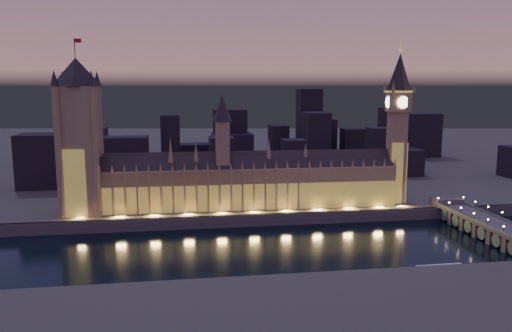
{
  "coord_description": "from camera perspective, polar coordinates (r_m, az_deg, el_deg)",
  "views": [
    {
      "loc": [
        -44.45,
        -274.26,
        91.13
      ],
      "look_at": [
        5.0,
        55.0,
        38.0
      ],
      "focal_mm": 35.0,
      "sensor_mm": 36.0,
      "label": 1
    }
  ],
  "objects": [
    {
      "name": "city_backdrop",
      "position": [
        530.73,
        0.05,
        2.59
      ],
      "size": [
        454.56,
        215.63,
        86.66
      ],
      "color": "black",
      "rests_on": "north_bank"
    },
    {
      "name": "ground_plane",
      "position": [
        292.4,
        0.64,
        -9.09
      ],
      "size": [
        2000.0,
        2000.0,
        0.0
      ],
      "primitive_type": "plane",
      "color": "black",
      "rests_on": "ground"
    },
    {
      "name": "palace_of_westminster",
      "position": [
        345.35,
        -0.64,
        -1.74
      ],
      "size": [
        202.0,
        23.85,
        78.0
      ],
      "color": "#987059",
      "rests_on": "north_bank"
    },
    {
      "name": "north_bank",
      "position": [
        800.26,
        -5.31,
        2.78
      ],
      "size": [
        2000.0,
        960.0,
        8.0
      ],
      "primitive_type": "cube",
      "color": "#434A3D",
      "rests_on": "ground"
    },
    {
      "name": "embankment_wall",
      "position": [
        330.09,
        -0.5,
        -6.24
      ],
      "size": [
        2000.0,
        2.5,
        8.0
      ],
      "primitive_type": "cube",
      "color": "#464043",
      "rests_on": "ground"
    },
    {
      "name": "westminster_bridge",
      "position": [
        338.4,
        24.96,
        -6.37
      ],
      "size": [
        19.84,
        113.0,
        15.9
      ],
      "color": "#464043",
      "rests_on": "ground"
    },
    {
      "name": "elizabeth_tower",
      "position": [
        369.69,
        15.91,
        5.59
      ],
      "size": [
        18.0,
        18.0,
        112.76
      ],
      "color": "#987059",
      "rests_on": "north_bank"
    },
    {
      "name": "river_boat",
      "position": [
        264.97,
        20.42,
        -11.28
      ],
      "size": [
        45.27,
        11.4,
        4.5
      ],
      "color": "#464043",
      "rests_on": "ground"
    },
    {
      "name": "victoria_tower",
      "position": [
        343.58,
        -19.56,
        4.03
      ],
      "size": [
        31.68,
        31.68,
        113.35
      ],
      "color": "#987059",
      "rests_on": "north_bank"
    }
  ]
}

